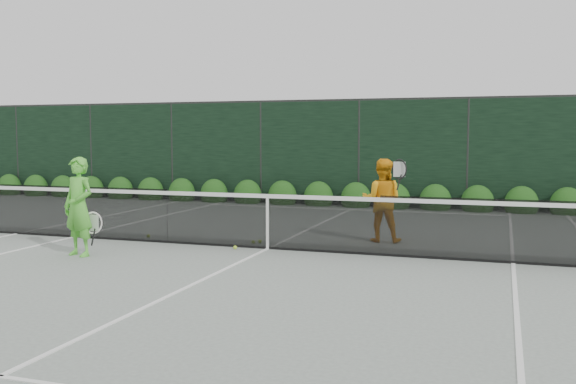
% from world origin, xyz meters
% --- Properties ---
extents(ground, '(80.00, 80.00, 0.00)m').
position_xyz_m(ground, '(0.00, 0.00, 0.00)').
color(ground, gray).
rests_on(ground, ground).
extents(tennis_net, '(12.90, 0.10, 1.07)m').
position_xyz_m(tennis_net, '(-0.02, 0.00, 0.53)').
color(tennis_net, black).
rests_on(tennis_net, ground).
extents(player_woman, '(0.68, 0.52, 1.65)m').
position_xyz_m(player_woman, '(-2.76, -1.60, 0.83)').
color(player_woman, '#5ACC3C').
rests_on(player_woman, ground).
extents(player_man, '(0.90, 0.65, 1.58)m').
position_xyz_m(player_man, '(1.77, 1.45, 0.79)').
color(player_man, '#FAA515').
rests_on(player_man, ground).
extents(court_lines, '(11.03, 23.83, 0.01)m').
position_xyz_m(court_lines, '(0.00, 0.00, 0.01)').
color(court_lines, white).
rests_on(court_lines, ground).
extents(windscreen_fence, '(32.00, 21.07, 3.06)m').
position_xyz_m(windscreen_fence, '(0.00, -2.71, 1.51)').
color(windscreen_fence, black).
rests_on(windscreen_fence, ground).
extents(hedge_row, '(31.66, 0.65, 0.94)m').
position_xyz_m(hedge_row, '(-0.00, 7.15, 0.23)').
color(hedge_row, '#113C10').
rests_on(hedge_row, ground).
extents(tennis_balls, '(2.39, 0.83, 0.07)m').
position_xyz_m(tennis_balls, '(-1.01, 0.32, 0.03)').
color(tennis_balls, '#B8E633').
rests_on(tennis_balls, ground).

